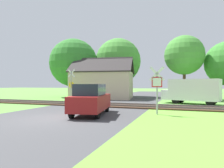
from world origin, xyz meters
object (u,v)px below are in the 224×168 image
at_px(crossing_sign_far, 71,83).
at_px(house, 103,84).
at_px(tree_left, 74,63).
at_px(parked_car, 91,99).
at_px(mail_truck, 192,90).
at_px(tree_center, 118,61).
at_px(stop_sign_near, 157,86).
at_px(tree_right, 184,55).

xyz_separation_m(crossing_sign_far, house, (1.51, 5.17, -0.07)).
relative_size(crossing_sign_far, tree_left, 0.41).
height_order(crossing_sign_far, tree_left, tree_left).
xyz_separation_m(crossing_sign_far, parked_car, (5.92, -7.71, -0.99)).
bearing_deg(mail_truck, tree_center, 66.38).
relative_size(tree_left, parked_car, 1.95).
bearing_deg(stop_sign_near, parked_car, 16.21).
relative_size(house, tree_center, 0.98).
height_order(house, tree_left, tree_left).
distance_m(tree_right, tree_center, 9.33).
xyz_separation_m(house, parked_car, (4.41, -12.87, -0.92)).
height_order(stop_sign_near, mail_truck, stop_sign_near).
xyz_separation_m(house, tree_right, (9.68, 2.01, 3.45)).
distance_m(stop_sign_near, tree_left, 18.95).
height_order(tree_right, tree_left, tree_left).
distance_m(house, mail_truck, 11.06).
distance_m(crossing_sign_far, tree_right, 13.71).
bearing_deg(crossing_sign_far, mail_truck, 8.57).
xyz_separation_m(stop_sign_near, parked_car, (-3.61, -1.33, -0.77)).
height_order(tree_center, mail_truck, tree_center).
height_order(house, mail_truck, house).
bearing_deg(tree_center, house, -98.39).
height_order(tree_center, parked_car, tree_center).
bearing_deg(parked_car, tree_right, 59.87).
bearing_deg(parked_car, tree_left, 112.82).
relative_size(house, tree_right, 1.09).
xyz_separation_m(stop_sign_near, tree_left, (-13.22, 13.20, 3.19)).
height_order(stop_sign_near, tree_right, tree_right).
bearing_deg(stop_sign_near, tree_center, -69.04).
bearing_deg(stop_sign_near, mail_truck, -110.76).
distance_m(stop_sign_near, tree_right, 14.12).
distance_m(house, tree_center, 5.51).
relative_size(stop_sign_near, tree_right, 0.37).
height_order(crossing_sign_far, parked_car, crossing_sign_far).
distance_m(crossing_sign_far, mail_truck, 11.88).
bearing_deg(mail_truck, house, 85.89).
relative_size(crossing_sign_far, tree_right, 0.44).
xyz_separation_m(tree_right, tree_left, (-14.87, -0.35, -0.41)).
distance_m(tree_right, mail_truck, 7.26).
height_order(tree_left, parked_car, tree_left).
distance_m(stop_sign_near, mail_truck, 7.88).
bearing_deg(tree_left, house, -17.75).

